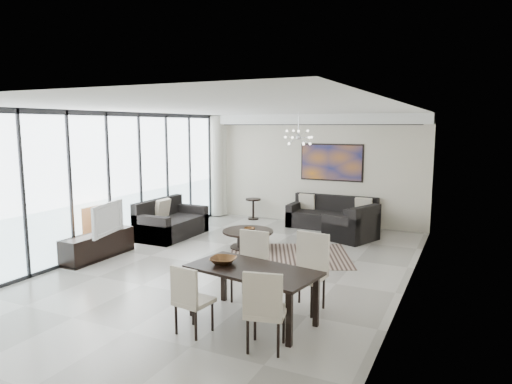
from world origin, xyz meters
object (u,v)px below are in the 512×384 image
Objects in this scene: coffee_table at (248,238)px; tv_console at (98,246)px; television at (103,218)px; sofa_main at (332,217)px; dining_table at (253,275)px.

tv_console reaches higher than coffee_table.
coffee_table is 3.00m from television.
television is (-2.19, -1.96, 0.60)m from coffee_table.
television is (-3.27, -4.64, 0.54)m from sofa_main.
television is at bearing -138.13° from coffee_table.
television is (0.16, 0.01, 0.56)m from tv_console.
sofa_main is (1.09, 2.68, 0.06)m from coffee_table.
tv_console is at bearing 78.37° from television.
dining_table is at bearing -17.99° from tv_console.
dining_table is at bearing -122.38° from television.
coffee_table is 3.06m from tv_console.
television reaches higher than sofa_main.
sofa_main is at bearing 67.91° from coffee_table.
sofa_main is 5.70m from television.
tv_console is 1.50× the size of television.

